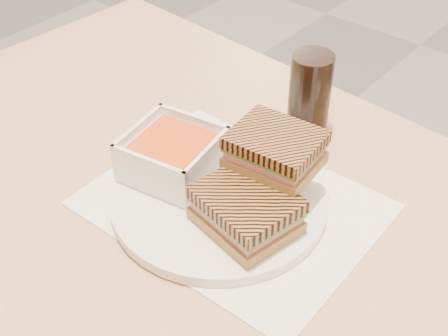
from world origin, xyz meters
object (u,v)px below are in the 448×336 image
Objects in this scene: main_table at (219,247)px; plate at (219,200)px; soup_bowl at (173,156)px; cola_glass at (309,96)px; panini_lower at (246,210)px.

main_table is 0.13m from plate.
soup_bowl is 1.00× the size of cola_glass.
plate reaches higher than main_table.
soup_bowl is 0.15m from panini_lower.
main_table is 0.17m from soup_bowl.
plate is 2.14× the size of soup_bowl.
cola_glass is at bearing 90.94° from plate.
plate is 0.23m from cola_glass.
cola_glass is at bearing 69.93° from soup_bowl.
panini_lower is (0.08, -0.04, 0.16)m from main_table.
plate is at bearing -47.07° from main_table.
plate is 2.15× the size of panini_lower.
soup_bowl is at bearing -110.07° from cola_glass.
soup_bowl is at bearing -179.44° from plate.
cola_glass reaches higher than panini_lower.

